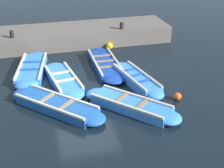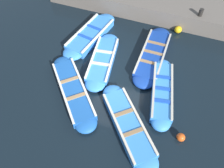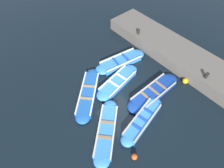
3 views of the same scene
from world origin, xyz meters
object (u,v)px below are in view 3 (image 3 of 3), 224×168
Objects in this scene: bollard_north at (138,32)px; buoy_yellow_far at (99,70)px; boat_mid_row at (153,92)px; buoy_orange_near at (134,157)px; boat_centre at (118,82)px; boat_outer_right at (121,61)px; boat_tucked at (142,120)px; boat_alongside at (106,131)px; bollard_mid_north at (207,75)px; boat_inner_gap at (88,94)px; buoy_white_drifting at (185,81)px.

buoy_yellow_far is (3.99, 0.41, -0.90)m from bollard_north.
boat_mid_row is 3.94m from buoy_orange_near.
buoy_yellow_far is (0.29, -1.52, -0.01)m from boat_centre.
boat_outer_right reaches higher than buoy_orange_near.
boat_tucked reaches higher than buoy_orange_near.
boat_outer_right is 14.02× the size of buoy_yellow_far.
bollard_mid_north reaches higher than boat_alongside.
buoy_orange_near is (3.47, 1.85, -0.01)m from boat_mid_row.
buoy_orange_near is (0.46, 4.31, -0.01)m from boat_inner_gap.
buoy_yellow_far is at bearing -12.00° from boat_outer_right.
bollard_mid_north reaches higher than buoy_yellow_far.
bollard_north is at bearing -162.41° from boat_outer_right.
buoy_white_drifting is at bearing -178.79° from boat_tucked.
buoy_orange_near is at bearing 95.89° from boat_alongside.
boat_centre is at bearing -43.45° from bollard_mid_north.
boat_centre is 10.26× the size of bollard_mid_north.
boat_inner_gap is (1.16, -3.28, -0.03)m from boat_tucked.
bollard_north is (-3.70, -1.94, 0.88)m from boat_centre.
buoy_white_drifting is (-5.80, 0.72, 0.01)m from boat_alongside.
boat_mid_row reaches higher than buoy_orange_near.
boat_centre is at bearing -61.66° from boat_mid_row.
bollard_north reaches higher than boat_outer_right.
boat_mid_row is 1.16× the size of boat_inner_gap.
boat_mid_row is at bearing 118.34° from boat_centre.
boat_centre is 10.07× the size of buoy_white_drifting.
boat_mid_row is at bearing -19.09° from buoy_white_drifting.
bollard_mid_north reaches higher than boat_mid_row.
boat_alongside is at bearing 56.92° from buoy_yellow_far.
boat_centre is at bearing 27.63° from bollard_north.
buoy_orange_near is 1.06× the size of buoy_yellow_far.
boat_inner_gap is (3.25, 0.71, -0.01)m from boat_outer_right.
bollard_mid_north is at bearing 166.64° from boat_alongside.
boat_tucked reaches higher than buoy_yellow_far.
boat_inner_gap reaches higher than boat_centre.
boat_centre is at bearing 41.90° from boat_outer_right.
bollard_north is 4.11m from buoy_yellow_far.
boat_tucked is 9.99× the size of bollard_mid_north.
buoy_orange_near is (1.62, 1.03, -0.04)m from boat_tucked.
boat_centre is (-2.59, -2.01, -0.02)m from boat_alongside.
bollard_north reaches higher than boat_tucked.
boat_inner_gap is 11.60× the size of buoy_orange_near.
boat_mid_row is 14.37× the size of buoy_yellow_far.
boat_alongside is at bearing -13.36° from bollard_mid_north.
bollard_mid_north is (-3.70, 3.50, 0.88)m from boat_centre.
bollard_north is at bearing -90.00° from bollard_mid_north.
boat_inner_gap reaches higher than buoy_yellow_far.
boat_mid_row is at bearing -151.96° from buoy_orange_near.
bollard_north is (-2.38, -0.76, 0.87)m from boat_outer_right.
boat_tucked is at bearing 62.33° from boat_outer_right.
boat_alongside is 5.84m from buoy_white_drifting.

